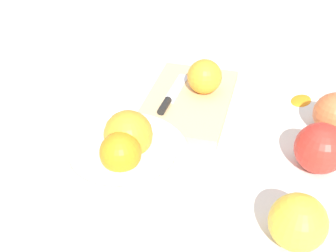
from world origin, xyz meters
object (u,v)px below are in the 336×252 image
at_px(bowl, 124,157).
at_px(cutting_board, 188,100).
at_px(orange_on_board, 205,77).
at_px(apple_front_right, 335,114).
at_px(knife, 170,98).
at_px(apple_front_center, 320,148).
at_px(apple_front_left, 298,222).

bearing_deg(bowl, cutting_board, 0.42).
height_order(orange_on_board, apple_front_right, orange_on_board).
bearing_deg(orange_on_board, cutting_board, 149.54).
relative_size(knife, apple_front_right, 2.06).
bearing_deg(cutting_board, apple_front_center, -106.76).
distance_m(cutting_board, apple_front_left, 0.36).
bearing_deg(apple_front_right, orange_on_board, 90.72).
bearing_deg(orange_on_board, apple_front_left, -137.83).
relative_size(cutting_board, apple_front_center, 3.15).
bearing_deg(cutting_board, apple_front_right, -82.61).
bearing_deg(orange_on_board, bowl, 176.43).
xyz_separation_m(cutting_board, apple_front_center, (-0.08, -0.26, 0.03)).
height_order(knife, apple_front_center, apple_front_center).
bearing_deg(bowl, knife, 7.76).
xyz_separation_m(bowl, knife, (0.21, 0.03, -0.02)).
bearing_deg(apple_front_center, apple_front_left, -178.01).
distance_m(knife, apple_front_center, 0.29).
xyz_separation_m(apple_front_left, apple_front_center, (0.17, 0.01, 0.00)).
xyz_separation_m(orange_on_board, apple_front_left, (-0.28, -0.25, -0.01)).
bearing_deg(apple_front_center, bowl, 121.01).
bearing_deg(apple_front_center, orange_on_board, 65.67).
relative_size(bowl, apple_front_center, 2.46).
bearing_deg(cutting_board, apple_front_left, -132.35).
xyz_separation_m(bowl, apple_front_left, (-0.01, -0.27, -0.00)).
distance_m(bowl, orange_on_board, 0.27).
xyz_separation_m(orange_on_board, knife, (-0.06, 0.05, -0.03)).
relative_size(bowl, apple_front_left, 2.60).
distance_m(cutting_board, orange_on_board, 0.06).
xyz_separation_m(knife, apple_front_center, (-0.05, -0.29, 0.02)).
relative_size(bowl, orange_on_board, 2.96).
height_order(knife, apple_front_left, apple_front_left).
relative_size(orange_on_board, apple_front_right, 0.89).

